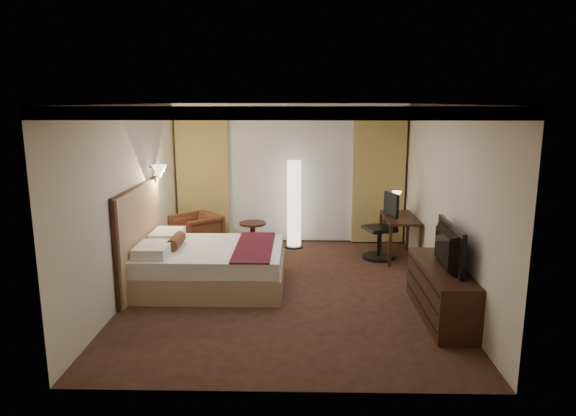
{
  "coord_description": "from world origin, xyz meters",
  "views": [
    {
      "loc": [
        0.16,
        -7.21,
        2.75
      ],
      "look_at": [
        0.0,
        0.4,
        1.15
      ],
      "focal_mm": 32.0,
      "sensor_mm": 36.0,
      "label": 1
    }
  ],
  "objects_px": {
    "armchair": "(196,231)",
    "desk": "(399,237)",
    "side_table": "(253,237)",
    "office_chair": "(379,226)",
    "dresser": "(441,292)",
    "floor_lamp": "(294,204)",
    "bed": "(213,266)",
    "television": "(442,242)"
  },
  "relations": [
    {
      "from": "armchair",
      "to": "floor_lamp",
      "type": "bearing_deg",
      "value": 59.11
    },
    {
      "from": "side_table",
      "to": "floor_lamp",
      "type": "xyz_separation_m",
      "value": [
        0.76,
        0.25,
        0.57
      ]
    },
    {
      "from": "side_table",
      "to": "dresser",
      "type": "distance_m",
      "value": 3.97
    },
    {
      "from": "dresser",
      "to": "television",
      "type": "distance_m",
      "value": 0.66
    },
    {
      "from": "dresser",
      "to": "desk",
      "type": "bearing_deg",
      "value": 91.13
    },
    {
      "from": "desk",
      "to": "side_table",
      "type": "bearing_deg",
      "value": 171.88
    },
    {
      "from": "floor_lamp",
      "to": "desk",
      "type": "distance_m",
      "value": 2.03
    },
    {
      "from": "television",
      "to": "dresser",
      "type": "bearing_deg",
      "value": -89.19
    },
    {
      "from": "floor_lamp",
      "to": "television",
      "type": "bearing_deg",
      "value": -59.15
    },
    {
      "from": "bed",
      "to": "floor_lamp",
      "type": "distance_m",
      "value": 2.49
    },
    {
      "from": "floor_lamp",
      "to": "dresser",
      "type": "distance_m",
      "value": 3.74
    },
    {
      "from": "office_chair",
      "to": "television",
      "type": "height_order",
      "value": "office_chair"
    },
    {
      "from": "armchair",
      "to": "dresser",
      "type": "bearing_deg",
      "value": 10.85
    },
    {
      "from": "television",
      "to": "side_table",
      "type": "bearing_deg",
      "value": 43.13
    },
    {
      "from": "side_table",
      "to": "dresser",
      "type": "height_order",
      "value": "dresser"
    },
    {
      "from": "desk",
      "to": "floor_lamp",
      "type": "bearing_deg",
      "value": 161.47
    },
    {
      "from": "armchair",
      "to": "floor_lamp",
      "type": "distance_m",
      "value": 1.88
    },
    {
      "from": "dresser",
      "to": "television",
      "type": "xyz_separation_m",
      "value": [
        -0.03,
        0.0,
        0.66
      ]
    },
    {
      "from": "office_chair",
      "to": "armchair",
      "type": "bearing_deg",
      "value": 154.67
    },
    {
      "from": "armchair",
      "to": "office_chair",
      "type": "xyz_separation_m",
      "value": [
        3.3,
        -0.33,
        0.2
      ]
    },
    {
      "from": "dresser",
      "to": "television",
      "type": "relative_size",
      "value": 1.57
    },
    {
      "from": "desk",
      "to": "dresser",
      "type": "distance_m",
      "value": 2.54
    },
    {
      "from": "floor_lamp",
      "to": "desk",
      "type": "height_order",
      "value": "floor_lamp"
    },
    {
      "from": "television",
      "to": "armchair",
      "type": "bearing_deg",
      "value": 53.41
    },
    {
      "from": "bed",
      "to": "armchair",
      "type": "distance_m",
      "value": 1.86
    },
    {
      "from": "bed",
      "to": "armchair",
      "type": "bearing_deg",
      "value": 108.48
    },
    {
      "from": "side_table",
      "to": "desk",
      "type": "bearing_deg",
      "value": -8.12
    },
    {
      "from": "armchair",
      "to": "desk",
      "type": "relative_size",
      "value": 0.69
    },
    {
      "from": "bed",
      "to": "desk",
      "type": "distance_m",
      "value": 3.42
    },
    {
      "from": "office_chair",
      "to": "dresser",
      "type": "height_order",
      "value": "office_chair"
    },
    {
      "from": "floor_lamp",
      "to": "television",
      "type": "height_order",
      "value": "floor_lamp"
    },
    {
      "from": "armchair",
      "to": "dresser",
      "type": "relative_size",
      "value": 0.45
    },
    {
      "from": "side_table",
      "to": "office_chair",
      "type": "height_order",
      "value": "office_chair"
    },
    {
      "from": "desk",
      "to": "office_chair",
      "type": "height_order",
      "value": "office_chair"
    },
    {
      "from": "armchair",
      "to": "dresser",
      "type": "distance_m",
      "value": 4.67
    },
    {
      "from": "armchair",
      "to": "desk",
      "type": "bearing_deg",
      "value": 43.71
    },
    {
      "from": "side_table",
      "to": "desk",
      "type": "height_order",
      "value": "desk"
    },
    {
      "from": "desk",
      "to": "office_chair",
      "type": "relative_size",
      "value": 0.96
    },
    {
      "from": "side_table",
      "to": "armchair",
      "type": "bearing_deg",
      "value": -174.47
    },
    {
      "from": "office_chair",
      "to": "television",
      "type": "bearing_deg",
      "value": -100.85
    },
    {
      "from": "floor_lamp",
      "to": "bed",
      "type": "bearing_deg",
      "value": -119.74
    },
    {
      "from": "office_chair",
      "to": "dresser",
      "type": "relative_size",
      "value": 0.68
    }
  ]
}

